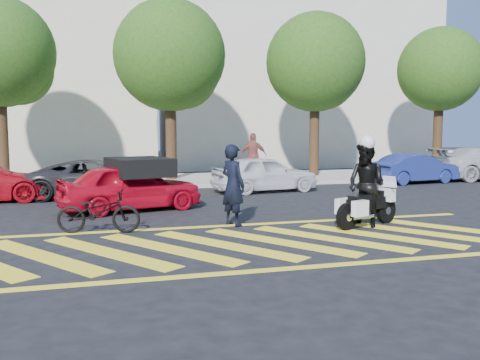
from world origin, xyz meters
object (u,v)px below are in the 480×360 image
object	(u,v)px
parked_mid_right	(265,174)
police_motorcycle	(367,206)
bicycle	(99,212)
parked_mid_left	(98,179)
red_convertible	(130,187)
parked_right	(415,169)
officer_moto	(366,185)
officer_bike	(233,185)

from	to	relation	value
parked_mid_right	police_motorcycle	bearing A→B (deg)	174.55
bicycle	parked_mid_left	size ratio (longest dim) A/B	0.40
parked_mid_left	red_convertible	bearing A→B (deg)	-156.73
parked_mid_right	parked_right	xyz separation A→B (m)	(6.92, 1.11, -0.04)
officer_moto	parked_right	bearing A→B (deg)	116.78
red_convertible	bicycle	bearing A→B (deg)	149.47
officer_bike	red_convertible	distance (m)	3.59
officer_moto	parked_mid_left	size ratio (longest dim) A/B	0.44
officer_bike	parked_right	xyz separation A→B (m)	(9.63, 7.02, -0.33)
officer_bike	parked_right	distance (m)	11.93
red_convertible	parked_right	bearing A→B (deg)	-85.14
officer_bike	parked_right	world-z (taller)	officer_bike
bicycle	parked_right	distance (m)	14.48
officer_moto	parked_right	xyz separation A→B (m)	(6.73, 7.94, -0.36)
bicycle	red_convertible	size ratio (longest dim) A/B	0.46
officer_bike	parked_right	size ratio (longest dim) A/B	0.51
officer_bike	parked_mid_left	xyz separation A→B (m)	(-3.03, 5.91, -0.32)
police_motorcycle	parked_right	bearing A→B (deg)	26.89
parked_right	bicycle	bearing A→B (deg)	111.58
police_motorcycle	officer_moto	size ratio (longest dim) A/B	0.98
officer_moto	parked_mid_left	distance (m)	9.05
parked_mid_right	officer_bike	bearing A→B (deg)	148.18
red_convertible	parked_mid_left	xyz separation A→B (m)	(-0.87, 3.05, -0.04)
bicycle	parked_mid_right	size ratio (longest dim) A/B	0.46
officer_bike	bicycle	size ratio (longest dim) A/B	1.07
officer_bike	police_motorcycle	size ratio (longest dim) A/B	0.99
bicycle	officer_moto	world-z (taller)	officer_moto
police_motorcycle	parked_right	size ratio (longest dim) A/B	0.51
parked_mid_left	parked_mid_right	world-z (taller)	parked_mid_right
parked_right	parked_mid_left	bearing A→B (deg)	87.31
parked_right	officer_moto	bearing A→B (deg)	132.00
officer_bike	red_convertible	size ratio (longest dim) A/B	0.49
police_motorcycle	parked_mid_left	world-z (taller)	parked_mid_left
bicycle	parked_mid_left	bearing A→B (deg)	12.03
police_motorcycle	officer_moto	xyz separation A→B (m)	(-0.02, 0.01, 0.48)
police_motorcycle	parked_mid_left	bearing A→B (deg)	108.07
red_convertible	parked_right	size ratio (longest dim) A/B	1.04
officer_moto	parked_mid_right	distance (m)	6.84
officer_moto	parked_mid_left	bearing A→B (deg)	-161.95
bicycle	parked_mid_right	distance (m)	8.26
officer_moto	parked_right	distance (m)	10.42
bicycle	officer_moto	distance (m)	5.98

